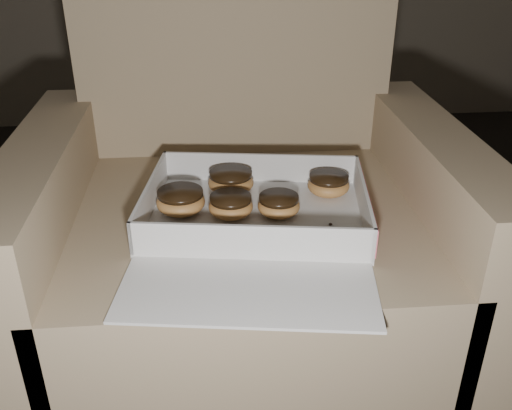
{
  "coord_description": "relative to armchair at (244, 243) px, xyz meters",
  "views": [
    {
      "loc": [
        0.35,
        -0.45,
        0.95
      ],
      "look_at": [
        0.43,
        0.5,
        0.44
      ],
      "focal_mm": 40.0,
      "sensor_mm": 36.0,
      "label": 1
    }
  ],
  "objects": [
    {
      "name": "crumb_c",
      "position": [
        0.15,
        -0.16,
        0.13
      ],
      "size": [
        0.01,
        0.01,
        0.0
      ],
      "primitive_type": "ellipsoid",
      "color": "black",
      "rests_on": "bakery_box"
    },
    {
      "name": "donut_e",
      "position": [
        -0.12,
        -0.09,
        0.16
      ],
      "size": [
        0.09,
        0.09,
        0.05
      ],
      "color": "#C28C43",
      "rests_on": "bakery_box"
    },
    {
      "name": "crumb_e",
      "position": [
        0.04,
        -0.21,
        0.13
      ],
      "size": [
        0.01,
        0.01,
        0.0
      ],
      "primitive_type": "ellipsoid",
      "color": "black",
      "rests_on": "bakery_box"
    },
    {
      "name": "crumb_b",
      "position": [
        0.13,
        -0.21,
        0.13
      ],
      "size": [
        0.01,
        0.01,
        0.0
      ],
      "primitive_type": "ellipsoid",
      "color": "black",
      "rests_on": "bakery_box"
    },
    {
      "name": "donut_d",
      "position": [
        -0.03,
        -0.01,
        0.16
      ],
      "size": [
        0.09,
        0.09,
        0.05
      ],
      "color": "#C28C43",
      "rests_on": "bakery_box"
    },
    {
      "name": "crumb_d",
      "position": [
        0.02,
        -0.18,
        0.13
      ],
      "size": [
        0.01,
        0.01,
        0.0
      ],
      "primitive_type": "ellipsoid",
      "color": "black",
      "rests_on": "bakery_box"
    },
    {
      "name": "donut_c",
      "position": [
        0.17,
        -0.04,
        0.15
      ],
      "size": [
        0.08,
        0.08,
        0.04
      ],
      "color": "#C28C43",
      "rests_on": "bakery_box"
    },
    {
      "name": "armchair",
      "position": [
        0.0,
        0.0,
        0.0
      ],
      "size": [
        0.89,
        0.75,
        0.93
      ],
      "color": "#977E60",
      "rests_on": "floor"
    },
    {
      "name": "donut_a",
      "position": [
        0.06,
        -0.12,
        0.15
      ],
      "size": [
        0.08,
        0.08,
        0.04
      ],
      "color": "#C28C43",
      "rests_on": "bakery_box"
    },
    {
      "name": "bakery_box",
      "position": [
        0.01,
        -0.15,
        0.14
      ],
      "size": [
        0.47,
        0.53,
        0.07
      ],
      "rotation": [
        0.0,
        0.0,
        -0.14
      ],
      "color": "silver",
      "rests_on": "armchair"
    },
    {
      "name": "donut_b",
      "position": [
        -0.03,
        -0.11,
        0.15
      ],
      "size": [
        0.08,
        0.08,
        0.04
      ],
      "color": "#C28C43",
      "rests_on": "bakery_box"
    },
    {
      "name": "crumb_a",
      "position": [
        0.15,
        -0.23,
        0.13
      ],
      "size": [
        0.01,
        0.01,
        0.0
      ],
      "primitive_type": "ellipsoid",
      "color": "black",
      "rests_on": "bakery_box"
    }
  ]
}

